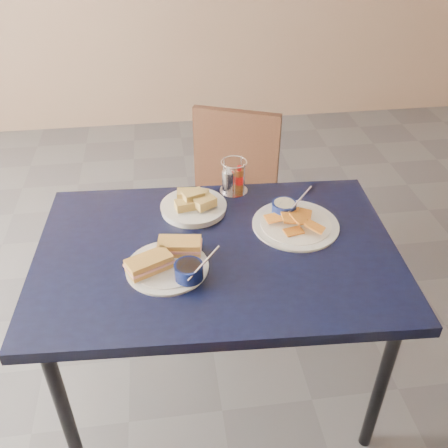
{
  "coord_description": "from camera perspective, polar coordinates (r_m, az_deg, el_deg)",
  "views": [
    {
      "loc": [
        -0.15,
        -1.49,
        1.8
      ],
      "look_at": [
        0.03,
        -0.15,
        0.82
      ],
      "focal_mm": 40.0,
      "sensor_mm": 36.0,
      "label": 1
    }
  ],
  "objects": [
    {
      "name": "chair_far",
      "position": [
        2.43,
        0.05,
        3.78
      ],
      "size": [
        0.54,
        0.54,
        0.88
      ],
      "color": "black",
      "rests_on": "ground"
    },
    {
      "name": "condiment_caddy",
      "position": [
        1.94,
        0.99,
        5.16
      ],
      "size": [
        0.11,
        0.11,
        0.14
      ],
      "color": "silver",
      "rests_on": "dining_table"
    },
    {
      "name": "dining_table",
      "position": [
        1.72,
        -0.81,
        -4.53
      ],
      "size": [
        1.25,
        0.87,
        0.75
      ],
      "color": "black",
      "rests_on": "ground"
    },
    {
      "name": "bread_basket",
      "position": [
        1.85,
        -3.48,
        2.24
      ],
      "size": [
        0.24,
        0.24,
        0.08
      ],
      "color": "white",
      "rests_on": "dining_table"
    },
    {
      "name": "sandwich_plate",
      "position": [
        1.6,
        -6.17,
        -4.29
      ],
      "size": [
        0.3,
        0.27,
        0.12
      ],
      "color": "white",
      "rests_on": "dining_table"
    },
    {
      "name": "ground",
      "position": [
        2.34,
        -1.26,
        -14.22
      ],
      "size": [
        6.0,
        6.0,
        0.0
      ],
      "primitive_type": "plane",
      "color": "#4C4B50",
      "rests_on": "ground"
    },
    {
      "name": "plantain_plate",
      "position": [
        1.8,
        7.79,
        0.54
      ],
      "size": [
        0.31,
        0.31,
        0.12
      ],
      "color": "white",
      "rests_on": "dining_table"
    }
  ]
}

